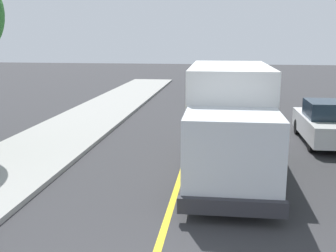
{
  "coord_description": "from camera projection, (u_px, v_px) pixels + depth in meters",
  "views": [
    {
      "loc": [
        1.17,
        -4.55,
        4.04
      ],
      "look_at": [
        -0.46,
        7.56,
        1.4
      ],
      "focal_mm": 43.76,
      "sensor_mm": 36.0,
      "label": 1
    }
  ],
  "objects": [
    {
      "name": "parked_car_furthest",
      "position": [
        230.0,
        73.0,
        38.07
      ],
      "size": [
        1.98,
        4.47,
        1.67
      ],
      "color": "#2D4793",
      "rests_on": "ground"
    },
    {
      "name": "parked_van_across",
      "position": [
        326.0,
        123.0,
        15.88
      ],
      "size": [
        1.83,
        4.41,
        1.67
      ],
      "color": "silver",
      "rests_on": "ground"
    },
    {
      "name": "centre_line_yellow",
      "position": [
        189.0,
        149.0,
        15.1
      ],
      "size": [
        0.16,
        56.0,
        0.01
      ],
      "primitive_type": "cube",
      "color": "gold",
      "rests_on": "ground"
    },
    {
      "name": "parked_car_mid",
      "position": [
        239.0,
        90.0,
        26.07
      ],
      "size": [
        2.0,
        4.48,
        1.67
      ],
      "color": "black",
      "rests_on": "ground"
    },
    {
      "name": "parked_car_near",
      "position": [
        238.0,
        106.0,
        19.81
      ],
      "size": [
        1.91,
        4.44,
        1.67
      ],
      "color": "silver",
      "rests_on": "ground"
    },
    {
      "name": "parked_car_far",
      "position": [
        230.0,
        80.0,
        32.42
      ],
      "size": [
        1.92,
        4.45,
        1.67
      ],
      "color": "#4C564C",
      "rests_on": "ground"
    },
    {
      "name": "box_truck",
      "position": [
        229.0,
        114.0,
        12.38
      ],
      "size": [
        2.49,
        7.21,
        3.2
      ],
      "color": "silver",
      "rests_on": "ground"
    }
  ]
}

